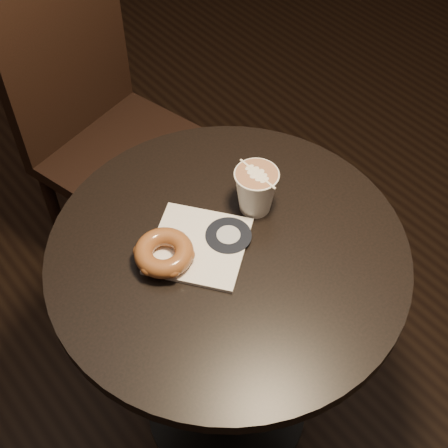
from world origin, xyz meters
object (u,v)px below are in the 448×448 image
at_px(pastry_bag, 199,246).
at_px(doughnut, 164,253).
at_px(chair, 99,112).
at_px(latte_cup, 256,191).
at_px(cafe_table, 227,304).

distance_m(pastry_bag, doughnut, 0.07).
xyz_separation_m(chair, latte_cup, (-0.00, -0.64, 0.22)).
bearing_deg(doughnut, chair, 70.87).
bearing_deg(pastry_bag, doughnut, 131.84).
xyz_separation_m(cafe_table, chair, (0.11, 0.69, 0.03)).
height_order(cafe_table, doughnut, doughnut).
bearing_deg(cafe_table, latte_cup, 23.01).
relative_size(chair, pastry_bag, 5.86).
bearing_deg(pastry_bag, cafe_table, -80.45).
bearing_deg(doughnut, pastry_bag, -11.77).
bearing_deg(chair, cafe_table, -113.19).
height_order(pastry_bag, doughnut, doughnut).
relative_size(chair, doughnut, 9.23).
bearing_deg(cafe_table, chair, 80.94).
height_order(cafe_table, pastry_bag, pastry_bag).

